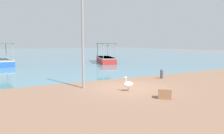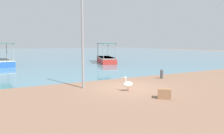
% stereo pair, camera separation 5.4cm
% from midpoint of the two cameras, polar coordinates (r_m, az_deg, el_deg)
% --- Properties ---
extents(ground, '(120.00, 120.00, 0.00)m').
position_cam_midpoint_polar(ground, '(12.90, 3.92, -5.36)').
color(ground, '#89644D').
extents(harbor_water, '(110.00, 90.00, 0.00)m').
position_cam_midpoint_polar(harbor_water, '(59.09, -22.05, 3.40)').
color(harbor_water, teal).
rests_on(harbor_water, ground).
extents(fishing_boat_far_left, '(3.41, 6.03, 2.54)m').
position_cam_midpoint_polar(fishing_boat_far_left, '(28.56, -1.70, 2.20)').
color(fishing_boat_far_left, red).
rests_on(fishing_boat_far_left, harbor_water).
extents(fishing_boat_center, '(2.28, 5.13, 2.56)m').
position_cam_midpoint_polar(fishing_boat_center, '(27.80, -26.71, 1.37)').
color(fishing_boat_center, blue).
rests_on(fishing_boat_center, harbor_water).
extents(pelican, '(0.80, 0.29, 0.80)m').
position_cam_midpoint_polar(pelican, '(11.94, 4.09, -4.48)').
color(pelican, '#E0997A').
rests_on(pelican, ground).
extents(lamp_post, '(0.28, 0.28, 5.71)m').
position_cam_midpoint_polar(lamp_post, '(12.57, -7.80, 9.02)').
color(lamp_post, gray).
rests_on(lamp_post, ground).
extents(mooring_bollard, '(0.22, 0.22, 0.69)m').
position_cam_midpoint_polar(mooring_bollard, '(16.42, 12.76, -1.66)').
color(mooring_bollard, '#47474C').
rests_on(mooring_bollard, ground).
extents(cargo_crate, '(0.75, 0.73, 0.47)m').
position_cam_midpoint_polar(cargo_crate, '(10.66, 13.45, -6.74)').
color(cargo_crate, '#976A48').
rests_on(cargo_crate, ground).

